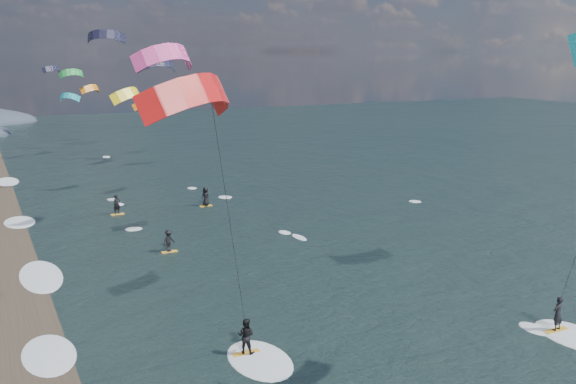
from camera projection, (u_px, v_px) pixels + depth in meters
name	position (u px, v px, depth m)	size (l,w,h in m)	color
kitesurfer_near_b	(228.00, 195.00, 22.07)	(7.01, 8.96, 13.20)	gold
far_kitesurfers	(173.00, 215.00, 49.65)	(8.66, 12.54, 1.69)	gold
bg_kite_field	(107.00, 75.00, 67.38)	(13.88, 80.40, 8.66)	black
shoreline_surf	(63.00, 354.00, 28.52)	(2.40, 79.40, 0.11)	white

